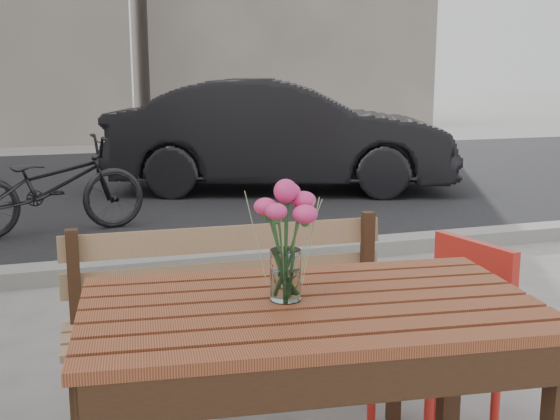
% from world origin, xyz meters
% --- Properties ---
extents(street, '(30.00, 8.12, 0.12)m').
position_xyz_m(street, '(0.00, 5.06, 0.03)').
color(street, black).
rests_on(street, ground).
extents(main_table, '(1.39, 0.92, 0.81)m').
position_xyz_m(main_table, '(0.01, -0.19, 0.67)').
color(main_table, maroon).
rests_on(main_table, ground).
extents(main_bench, '(1.40, 0.47, 0.86)m').
position_xyz_m(main_bench, '(0.01, 0.73, 0.52)').
color(main_bench, '#94704C').
rests_on(main_bench, ground).
extents(red_chair, '(0.48, 0.48, 0.82)m').
position_xyz_m(red_chair, '(0.74, 0.21, 0.48)').
color(red_chair, red).
rests_on(red_chair, ground).
extents(main_vase, '(0.19, 0.19, 0.35)m').
position_xyz_m(main_vase, '(-0.06, -0.16, 1.03)').
color(main_vase, white).
rests_on(main_vase, main_table).
extents(parked_car, '(4.39, 2.73, 1.36)m').
position_xyz_m(parked_car, '(2.04, 6.17, 0.68)').
color(parked_car, black).
rests_on(parked_car, ground).
extents(bicycle, '(1.75, 0.85, 0.88)m').
position_xyz_m(bicycle, '(-0.68, 4.56, 0.44)').
color(bicycle, black).
rests_on(bicycle, ground).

